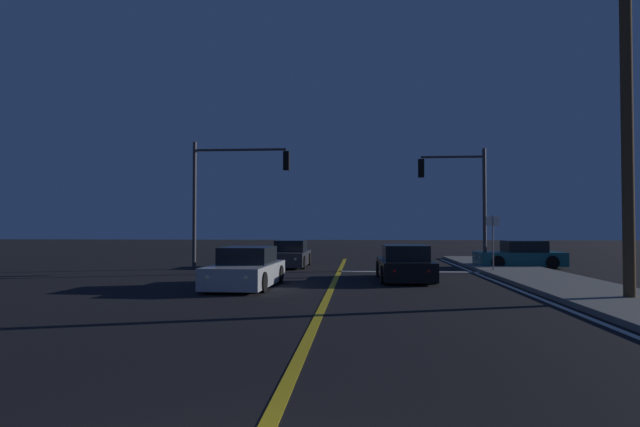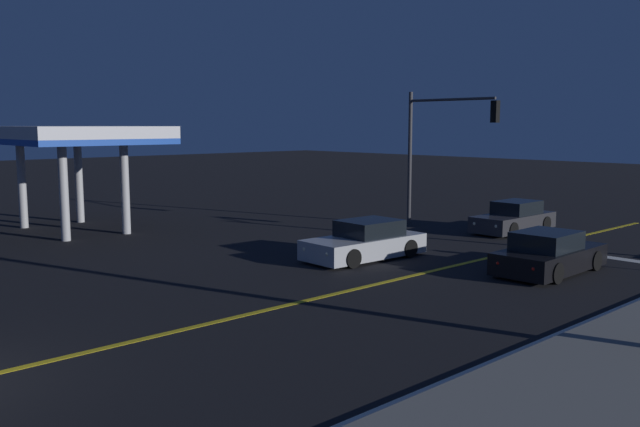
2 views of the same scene
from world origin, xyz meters
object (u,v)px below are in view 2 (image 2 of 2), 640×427
(car_distant_tail_black, at_px, (549,255))
(traffic_signal_far_left, at_px, (439,137))
(gas_station_canopy, at_px, (70,138))
(car_side_waiting_charcoal, at_px, (514,218))
(car_far_approaching_silver, at_px, (365,242))

(car_distant_tail_black, relative_size, traffic_signal_far_left, 0.71)
(traffic_signal_far_left, distance_m, gas_station_canopy, 16.16)
(car_side_waiting_charcoal, height_order, traffic_signal_far_left, traffic_signal_far_left)
(car_distant_tail_black, distance_m, car_far_approaching_silver, 6.09)
(car_distant_tail_black, height_order, car_far_approaching_silver, same)
(car_far_approaching_silver, bearing_deg, car_side_waiting_charcoal, -89.74)
(car_side_waiting_charcoal, xyz_separation_m, traffic_signal_far_left, (-2.79, -1.79, 3.55))
(traffic_signal_far_left, xyz_separation_m, gas_station_canopy, (-10.55, -12.25, -0.03))
(car_side_waiting_charcoal, bearing_deg, car_distant_tail_black, 128.71)
(car_distant_tail_black, height_order, gas_station_canopy, gas_station_canopy)
(car_distant_tail_black, bearing_deg, traffic_signal_far_left, 147.79)
(car_distant_tail_black, relative_size, car_side_waiting_charcoal, 1.00)
(car_far_approaching_silver, bearing_deg, car_distant_tail_black, -152.68)
(car_distant_tail_black, height_order, traffic_signal_far_left, traffic_signal_far_left)
(traffic_signal_far_left, relative_size, gas_station_canopy, 0.72)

